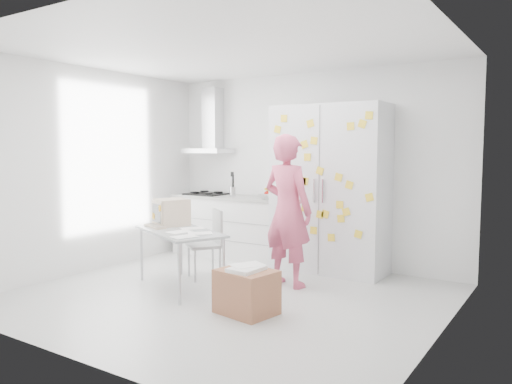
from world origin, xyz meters
The scene contains 10 objects.
floor centered at (0.00, 0.00, -0.01)m, with size 4.50×4.00×0.02m, color silver.
walls centered at (0.00, 0.72, 1.35)m, with size 4.52×4.01×2.70m.
ceiling centered at (0.00, 0.00, 2.70)m, with size 4.50×4.00×0.02m, color white.
counter_run centered at (-1.20, 1.70, 0.47)m, with size 1.84×0.63×1.28m.
range_hood centered at (-1.65, 1.84, 1.96)m, with size 0.70×0.48×1.01m.
tall_cabinet centered at (0.45, 1.67, 1.10)m, with size 1.50×0.68×2.20m.
person centered at (0.33, 0.75, 0.90)m, with size 0.66×0.43×1.80m, color #DB5576.
desk centered at (-0.88, 0.10, 0.77)m, with size 1.42×1.11×1.01m.
chair centered at (-0.67, 0.52, 0.49)m, with size 0.55×0.55×0.87m.
cardboard_box centered at (0.50, -0.36, 0.23)m, with size 0.61×0.52×0.48m.
Camera 1 is at (3.21, -4.36, 1.64)m, focal length 35.00 mm.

